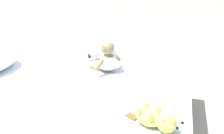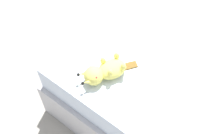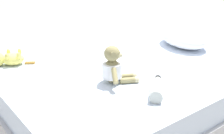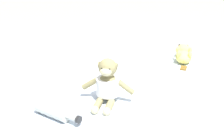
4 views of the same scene
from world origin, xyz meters
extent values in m
ellipsoid|color=#8E8456|center=(0.22, -0.29, 0.54)|extent=(0.14, 0.14, 0.15)
cylinder|color=white|center=(0.22, -0.29, 0.55)|extent=(0.16, 0.16, 0.09)
sphere|color=#8E8456|center=(0.22, -0.29, 0.65)|extent=(0.10, 0.10, 0.10)
ellipsoid|color=#C1B789|center=(0.24, -0.25, 0.64)|extent=(0.08, 0.07, 0.04)
sphere|color=black|center=(0.22, -0.24, 0.66)|extent=(0.01, 0.01, 0.01)
sphere|color=black|center=(0.25, -0.26, 0.66)|extent=(0.01, 0.01, 0.01)
cylinder|color=#8E8456|center=(0.18, -0.26, 0.66)|extent=(0.02, 0.03, 0.03)
cylinder|color=#8E8456|center=(0.26, -0.31, 0.66)|extent=(0.02, 0.03, 0.03)
cylinder|color=#8E8456|center=(0.13, -0.24, 0.55)|extent=(0.10, 0.07, 0.08)
cylinder|color=#8E8456|center=(0.30, -0.33, 0.55)|extent=(0.10, 0.07, 0.08)
cylinder|color=#8E8456|center=(0.23, -0.19, 0.48)|extent=(0.08, 0.11, 0.04)
cylinder|color=#8E8456|center=(0.29, -0.22, 0.48)|extent=(0.08, 0.11, 0.04)
sphere|color=#C1B789|center=(0.26, -0.14, 0.48)|extent=(0.04, 0.04, 0.04)
sphere|color=#C1B789|center=(0.31, -0.17, 0.48)|extent=(0.04, 0.04, 0.04)
ellipsoid|color=#EAE066|center=(-0.42, -0.67, 0.51)|extent=(0.16, 0.18, 0.08)
sphere|color=#EAE066|center=(-0.46, -0.76, 0.52)|extent=(0.10, 0.10, 0.10)
cone|color=#EAE066|center=(-0.45, -0.81, 0.53)|extent=(0.05, 0.07, 0.05)
sphere|color=black|center=(-0.47, -0.83, 0.53)|extent=(0.02, 0.02, 0.02)
cone|color=#EAE066|center=(-0.50, -0.78, 0.53)|extent=(0.05, 0.07, 0.05)
sphere|color=black|center=(-0.52, -0.81, 0.53)|extent=(0.02, 0.02, 0.02)
sphere|color=red|center=(-0.43, -0.77, 0.54)|extent=(0.02, 0.02, 0.02)
sphere|color=red|center=(-0.49, -0.74, 0.54)|extent=(0.02, 0.02, 0.02)
ellipsoid|color=#EAE066|center=(-0.39, -0.71, 0.54)|extent=(0.04, 0.04, 0.05)
ellipsoid|color=#EAE066|center=(-0.47, -0.67, 0.54)|extent=(0.04, 0.04, 0.05)
ellipsoid|color=#EAE066|center=(-0.36, -0.64, 0.54)|extent=(0.04, 0.04, 0.05)
ellipsoid|color=#EAE066|center=(-0.43, -0.61, 0.54)|extent=(0.04, 0.04, 0.05)
cube|color=brown|center=(-0.37, -0.57, 0.47)|extent=(0.07, 0.08, 0.01)
cylinder|color=#B7BCB2|center=(0.51, -0.20, 0.50)|extent=(0.18, 0.18, 0.07)
cylinder|color=#B7BCB2|center=(0.43, -0.11, 0.50)|extent=(0.06, 0.06, 0.03)
cylinder|color=black|center=(0.40, -0.08, 0.50)|extent=(0.04, 0.04, 0.04)
camera|label=1|loc=(-1.72, -0.77, 1.34)|focal=46.31mm
camera|label=2|loc=(0.11, -1.35, 1.77)|focal=48.15mm
camera|label=3|loc=(1.53, -1.28, 1.27)|focal=48.02mm
camera|label=4|loc=(0.53, 1.02, 1.22)|focal=46.22mm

